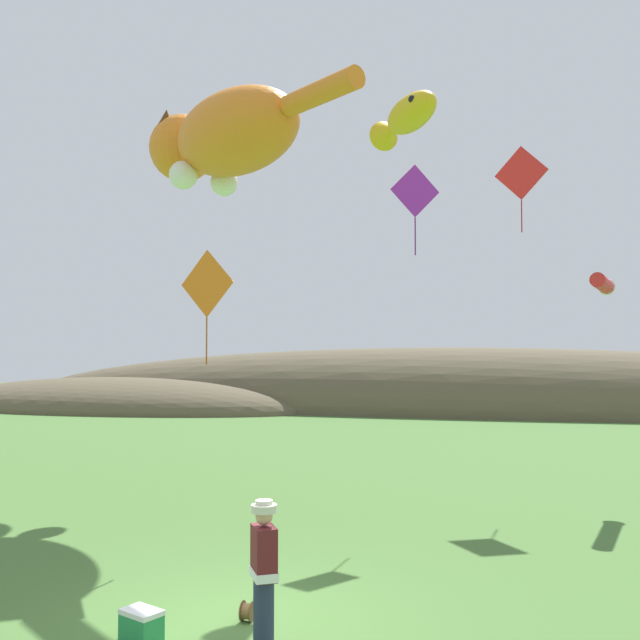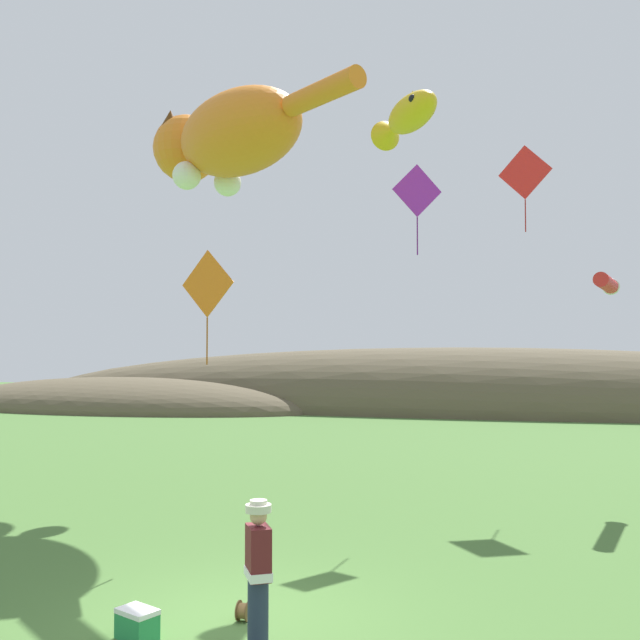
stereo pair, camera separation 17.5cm
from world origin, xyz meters
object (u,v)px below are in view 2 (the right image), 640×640
(kite_spool, at_px, (243,611))
(picnic_cooler, at_px, (137,624))
(festival_attendant, at_px, (258,572))
(kite_tube_streamer, at_px, (606,283))
(kite_diamond_violet, at_px, (417,191))
(kite_giant_cat, at_px, (226,139))
(kite_diamond_orange, at_px, (207,285))
(kite_diamond_red, at_px, (525,173))
(kite_fish_windsock, at_px, (407,117))

(kite_spool, distance_m, picnic_cooler, 1.36)
(kite_spool, bearing_deg, festival_attendant, -60.01)
(kite_tube_streamer, xyz_separation_m, kite_diamond_violet, (-4.40, -2.29, 2.08))
(festival_attendant, bearing_deg, kite_giant_cat, 115.08)
(picnic_cooler, bearing_deg, festival_attendant, -3.41)
(kite_spool, bearing_deg, kite_tube_streamer, 61.10)
(kite_spool, height_order, kite_giant_cat, kite_giant_cat)
(kite_spool, distance_m, kite_diamond_orange, 6.37)
(kite_tube_streamer, relative_size, kite_diamond_orange, 1.01)
(kite_tube_streamer, distance_m, kite_diamond_orange, 10.17)
(festival_attendant, distance_m, kite_diamond_orange, 6.69)
(kite_diamond_red, bearing_deg, festival_attendant, -104.31)
(festival_attendant, bearing_deg, kite_diamond_violet, 85.75)
(kite_fish_windsock, height_order, kite_diamond_violet, kite_fish_windsock)
(picnic_cooler, height_order, kite_giant_cat, kite_giant_cat)
(kite_diamond_violet, relative_size, kite_diamond_red, 0.90)
(picnic_cooler, height_order, kite_diamond_violet, kite_diamond_violet)
(festival_attendant, bearing_deg, kite_tube_streamer, 65.62)
(picnic_cooler, bearing_deg, kite_diamond_violet, 75.58)
(kite_tube_streamer, height_order, kite_diamond_orange, kite_diamond_orange)
(kite_fish_windsock, xyz_separation_m, kite_tube_streamer, (4.26, 4.81, -3.03))
(picnic_cooler, xyz_separation_m, kite_diamond_orange, (-1.21, 4.63, 4.58))
(picnic_cooler, distance_m, kite_giant_cat, 13.84)
(kite_giant_cat, bearing_deg, kite_fish_windsock, -33.96)
(picnic_cooler, xyz_separation_m, kite_tube_streamer, (6.65, 11.06, 5.00))
(kite_spool, xyz_separation_m, kite_diamond_violet, (1.22, 7.88, 7.13))
(kite_fish_windsock, bearing_deg, festival_attendant, -97.12)
(kite_spool, height_order, kite_diamond_orange, kite_diamond_orange)
(kite_spool, distance_m, kite_fish_windsock, 9.80)
(festival_attendant, height_order, picnic_cooler, festival_attendant)
(festival_attendant, height_order, kite_giant_cat, kite_giant_cat)
(kite_giant_cat, relative_size, kite_diamond_orange, 3.33)
(festival_attendant, height_order, kite_tube_streamer, kite_tube_streamer)
(kite_giant_cat, bearing_deg, festival_attendant, -64.92)
(kite_giant_cat, distance_m, kite_fish_windsock, 6.71)
(festival_attendant, distance_m, kite_tube_streamer, 12.95)
(kite_giant_cat, height_order, kite_diamond_violet, kite_giant_cat)
(kite_giant_cat, xyz_separation_m, kite_diamond_red, (7.86, 2.32, -0.90))
(kite_giant_cat, bearing_deg, kite_diamond_orange, -70.42)
(kite_spool, height_order, kite_fish_windsock, kite_fish_windsock)
(kite_spool, height_order, kite_diamond_violet, kite_diamond_violet)
(kite_diamond_red, bearing_deg, kite_fish_windsock, -111.42)
(kite_spool, distance_m, kite_diamond_red, 14.56)
(festival_attendant, distance_m, kite_giant_cat, 13.88)
(kite_fish_windsock, distance_m, kite_diamond_violet, 2.69)
(kite_giant_cat, bearing_deg, kite_tube_streamer, 6.47)
(picnic_cooler, distance_m, kite_diamond_orange, 6.63)
(picnic_cooler, bearing_deg, kite_fish_windsock, 69.10)
(kite_giant_cat, bearing_deg, picnic_cooler, -72.65)
(picnic_cooler, height_order, kite_fish_windsock, kite_fish_windsock)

